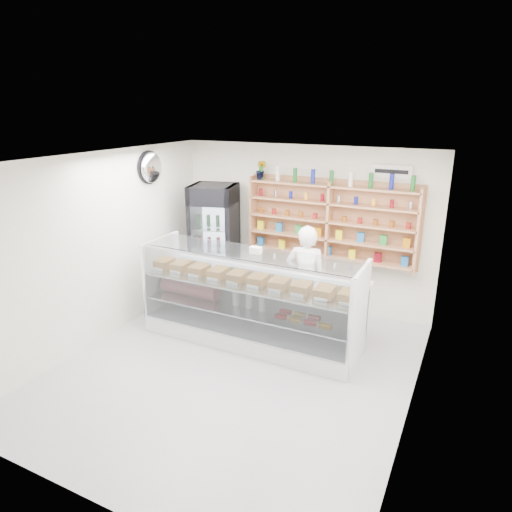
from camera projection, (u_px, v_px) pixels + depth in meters
The scene contains 8 objects.
room at pixel (234, 272), 5.77m from camera, with size 5.00×5.00×5.00m.
display_counter at pixel (251, 317), 6.85m from camera, with size 3.27×0.98×1.42m.
shop_worker at pixel (306, 279), 7.04m from camera, with size 0.62×0.41×1.71m, color white.
drinks_cooler at pixel (215, 244), 8.14m from camera, with size 0.92×0.90×2.11m.
wall_shelving at pixel (329, 221), 7.49m from camera, with size 2.84×0.28×1.33m.
potted_plant at pixel (261, 170), 7.77m from camera, with size 0.18×0.15×0.33m, color #1E6626.
security_mirror at pixel (152, 168), 7.38m from camera, with size 0.15×0.50×0.50m, color silver.
wall_sign at pixel (392, 171), 6.95m from camera, with size 0.62×0.03×0.20m, color white.
Camera 1 is at (2.66, -4.73, 3.40)m, focal length 32.00 mm.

